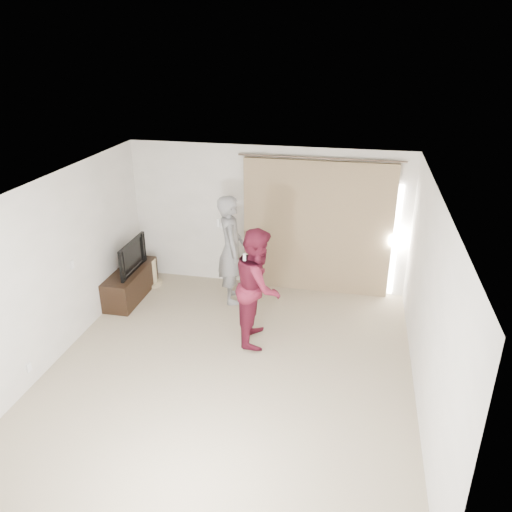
# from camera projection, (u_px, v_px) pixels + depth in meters

# --- Properties ---
(floor) EXTENTS (5.50, 5.50, 0.00)m
(floor) POSITION_uv_depth(u_px,v_px,m) (230.00, 369.00, 7.00)
(floor) COLOR tan
(floor) RESTS_ON ground
(wall_back) EXTENTS (5.00, 0.04, 2.60)m
(wall_back) POSITION_uv_depth(u_px,v_px,m) (267.00, 218.00, 8.94)
(wall_back) COLOR beige
(wall_back) RESTS_ON ground
(wall_left) EXTENTS (0.04, 5.50, 2.60)m
(wall_left) POSITION_uv_depth(u_px,v_px,m) (55.00, 270.00, 6.95)
(wall_left) COLOR beige
(wall_left) RESTS_ON ground
(ceiling) EXTENTS (5.00, 5.50, 0.01)m
(ceiling) POSITION_uv_depth(u_px,v_px,m) (225.00, 190.00, 5.96)
(ceiling) COLOR white
(ceiling) RESTS_ON wall_back
(curtain) EXTENTS (2.80, 0.11, 2.46)m
(curtain) POSITION_uv_depth(u_px,v_px,m) (317.00, 228.00, 8.75)
(curtain) COLOR #95815B
(curtain) RESTS_ON ground
(tv_console) EXTENTS (0.47, 1.35, 0.52)m
(tv_console) POSITION_uv_depth(u_px,v_px,m) (131.00, 284.00, 8.86)
(tv_console) COLOR black
(tv_console) RESTS_ON ground
(tv) EXTENTS (0.13, 0.98, 0.56)m
(tv) POSITION_uv_depth(u_px,v_px,m) (128.00, 256.00, 8.64)
(tv) COLOR black
(tv) RESTS_ON tv_console
(scratching_post) EXTENTS (0.38, 0.38, 0.51)m
(scratching_post) POSITION_uv_depth(u_px,v_px,m) (151.00, 275.00, 9.32)
(scratching_post) COLOR tan
(scratching_post) RESTS_ON ground
(person_man) EXTENTS (0.65, 0.81, 1.91)m
(person_man) POSITION_uv_depth(u_px,v_px,m) (231.00, 250.00, 8.50)
(person_man) COLOR slate
(person_man) RESTS_ON ground
(person_woman) EXTENTS (0.77, 0.94, 1.80)m
(person_woman) POSITION_uv_depth(u_px,v_px,m) (258.00, 286.00, 7.37)
(person_woman) COLOR maroon
(person_woman) RESTS_ON ground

